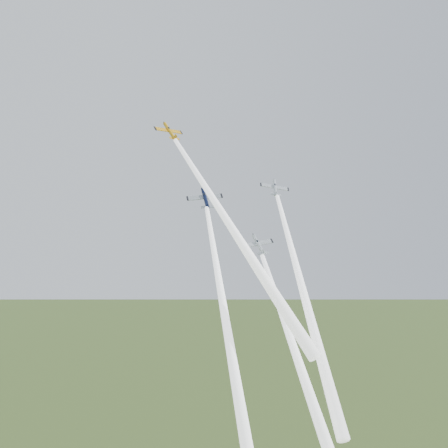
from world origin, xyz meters
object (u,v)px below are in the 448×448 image
plane_yellow (170,131)px  plane_silver_right (275,188)px  plane_navy (205,198)px  plane_silver_low (258,245)px

plane_yellow → plane_silver_right: (27.26, 3.37, -11.68)m
plane_yellow → plane_silver_right: plane_yellow is taller
plane_navy → plane_yellow: bearing=166.5°
plane_navy → plane_silver_low: size_ratio=1.17×
plane_yellow → plane_silver_right: 29.84m
plane_yellow → plane_silver_low: size_ratio=1.07×
plane_yellow → plane_navy: plane_yellow is taller
plane_silver_right → plane_navy: bearing=-155.1°
plane_navy → plane_silver_low: bearing=-41.8°
plane_yellow → plane_silver_right: size_ratio=1.02×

